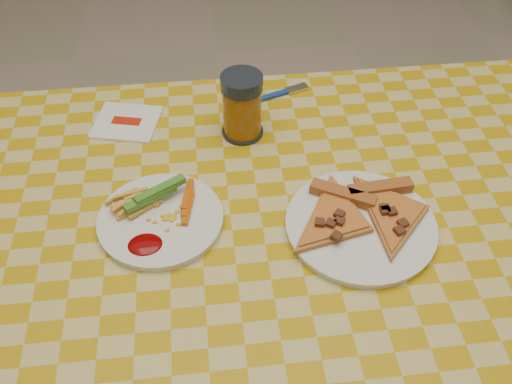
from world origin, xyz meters
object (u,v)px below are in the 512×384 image
(table, at_px, (262,255))
(plate_left, at_px, (161,221))
(plate_right, at_px, (360,226))
(drink_glass, at_px, (242,106))

(table, height_order, plate_left, plate_left)
(plate_right, bearing_deg, plate_left, 171.31)
(drink_glass, bearing_deg, table, -87.88)
(plate_left, bearing_deg, plate_right, -8.69)
(table, distance_m, plate_left, 0.19)
(plate_left, distance_m, plate_right, 0.33)
(plate_left, bearing_deg, table, -10.05)
(drink_glass, bearing_deg, plate_right, -57.92)
(table, relative_size, plate_right, 5.24)
(table, bearing_deg, drink_glass, 92.12)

